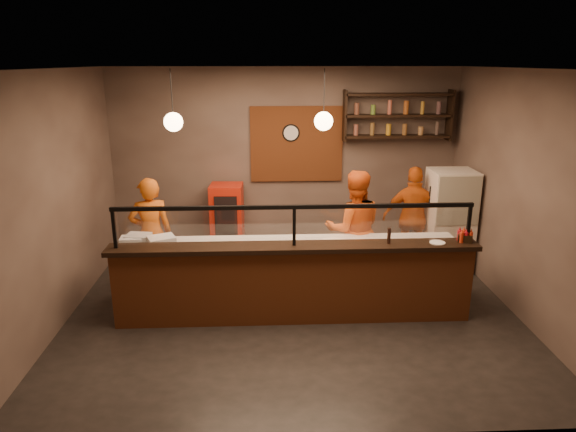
{
  "coord_description": "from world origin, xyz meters",
  "views": [
    {
      "loc": [
        -0.36,
        -6.38,
        3.29
      ],
      "look_at": [
        -0.05,
        0.3,
        1.26
      ],
      "focal_mm": 32.0,
      "sensor_mm": 36.0,
      "label": 1
    }
  ],
  "objects_px": {
    "cook_mid": "(354,229)",
    "pepper_mill": "(389,236)",
    "fridge": "(449,221)",
    "red_cooler": "(227,220)",
    "cook_right": "(414,218)",
    "condiment_caddy": "(465,238)",
    "cook_left": "(151,234)",
    "pizza_dough": "(335,243)",
    "wall_clock": "(291,133)"
  },
  "relations": [
    {
      "from": "cook_mid",
      "to": "fridge",
      "type": "relative_size",
      "value": 1.08
    },
    {
      "from": "cook_left",
      "to": "condiment_caddy",
      "type": "relative_size",
      "value": 9.56
    },
    {
      "from": "cook_left",
      "to": "red_cooler",
      "type": "xyz_separation_m",
      "value": [
        1.03,
        1.28,
        -0.21
      ]
    },
    {
      "from": "cook_mid",
      "to": "condiment_caddy",
      "type": "height_order",
      "value": "cook_mid"
    },
    {
      "from": "pizza_dough",
      "to": "wall_clock",
      "type": "bearing_deg",
      "value": 101.93
    },
    {
      "from": "cook_right",
      "to": "pepper_mill",
      "type": "height_order",
      "value": "cook_right"
    },
    {
      "from": "cook_mid",
      "to": "fridge",
      "type": "bearing_deg",
      "value": -161.16
    },
    {
      "from": "cook_left",
      "to": "pizza_dough",
      "type": "xyz_separation_m",
      "value": [
        2.63,
        -0.7,
        0.06
      ]
    },
    {
      "from": "pepper_mill",
      "to": "cook_left",
      "type": "bearing_deg",
      "value": 160.26
    },
    {
      "from": "cook_left",
      "to": "cook_right",
      "type": "xyz_separation_m",
      "value": [
        4.1,
        0.61,
        -0.0
      ]
    },
    {
      "from": "cook_mid",
      "to": "cook_right",
      "type": "xyz_separation_m",
      "value": [
        1.1,
        0.7,
        -0.05
      ]
    },
    {
      "from": "cook_right",
      "to": "red_cooler",
      "type": "distance_m",
      "value": 3.15
    },
    {
      "from": "cook_right",
      "to": "pepper_mill",
      "type": "relative_size",
      "value": 8.22
    },
    {
      "from": "cook_mid",
      "to": "pizza_dough",
      "type": "xyz_separation_m",
      "value": [
        -0.37,
        -0.61,
        0.01
      ]
    },
    {
      "from": "fridge",
      "to": "red_cooler",
      "type": "distance_m",
      "value": 3.71
    },
    {
      "from": "cook_mid",
      "to": "cook_right",
      "type": "bearing_deg",
      "value": -148.18
    },
    {
      "from": "cook_right",
      "to": "pizza_dough",
      "type": "bearing_deg",
      "value": 51.86
    },
    {
      "from": "cook_left",
      "to": "cook_mid",
      "type": "height_order",
      "value": "cook_mid"
    },
    {
      "from": "wall_clock",
      "to": "cook_mid",
      "type": "xyz_separation_m",
      "value": [
        0.85,
        -1.67,
        -1.21
      ]
    },
    {
      "from": "wall_clock",
      "to": "cook_left",
      "type": "bearing_deg",
      "value": -143.59
    },
    {
      "from": "wall_clock",
      "to": "red_cooler",
      "type": "relative_size",
      "value": 0.24
    },
    {
      "from": "cook_right",
      "to": "pizza_dough",
      "type": "height_order",
      "value": "cook_right"
    },
    {
      "from": "cook_left",
      "to": "wall_clock",
      "type": "bearing_deg",
      "value": -160.62
    },
    {
      "from": "fridge",
      "to": "red_cooler",
      "type": "height_order",
      "value": "fridge"
    },
    {
      "from": "pizza_dough",
      "to": "pepper_mill",
      "type": "distance_m",
      "value": 0.82
    },
    {
      "from": "red_cooler",
      "to": "pizza_dough",
      "type": "height_order",
      "value": "red_cooler"
    },
    {
      "from": "cook_right",
      "to": "condiment_caddy",
      "type": "bearing_deg",
      "value": 104.92
    },
    {
      "from": "cook_left",
      "to": "cook_mid",
      "type": "relative_size",
      "value": 0.95
    },
    {
      "from": "cook_left",
      "to": "red_cooler",
      "type": "distance_m",
      "value": 1.65
    },
    {
      "from": "pepper_mill",
      "to": "red_cooler",
      "type": "bearing_deg",
      "value": 132.32
    },
    {
      "from": "fridge",
      "to": "condiment_caddy",
      "type": "bearing_deg",
      "value": -103.68
    },
    {
      "from": "fridge",
      "to": "wall_clock",
      "type": "bearing_deg",
      "value": 156.51
    },
    {
      "from": "condiment_caddy",
      "to": "cook_left",
      "type": "bearing_deg",
      "value": 164.97
    },
    {
      "from": "wall_clock",
      "to": "red_cooler",
      "type": "distance_m",
      "value": 1.87
    },
    {
      "from": "wall_clock",
      "to": "cook_left",
      "type": "xyz_separation_m",
      "value": [
        -2.15,
        -1.59,
        -1.26
      ]
    },
    {
      "from": "cook_left",
      "to": "pepper_mill",
      "type": "xyz_separation_m",
      "value": [
        3.26,
        -1.17,
        0.32
      ]
    },
    {
      "from": "fridge",
      "to": "pepper_mill",
      "type": "xyz_separation_m",
      "value": [
        -1.39,
        -1.67,
        0.34
      ]
    },
    {
      "from": "cook_right",
      "to": "condiment_caddy",
      "type": "xyz_separation_m",
      "value": [
        0.15,
        -1.75,
        0.27
      ]
    },
    {
      "from": "pizza_dough",
      "to": "pepper_mill",
      "type": "height_order",
      "value": "pepper_mill"
    },
    {
      "from": "cook_right",
      "to": "cook_left",
      "type": "bearing_deg",
      "value": 18.52
    },
    {
      "from": "cook_mid",
      "to": "condiment_caddy",
      "type": "relative_size",
      "value": 10.1
    },
    {
      "from": "cook_left",
      "to": "cook_mid",
      "type": "xyz_separation_m",
      "value": [
        3.0,
        -0.09,
        0.05
      ]
    },
    {
      "from": "cook_right",
      "to": "fridge",
      "type": "relative_size",
      "value": 1.02
    },
    {
      "from": "wall_clock",
      "to": "pepper_mill",
      "type": "distance_m",
      "value": 3.11
    },
    {
      "from": "cook_mid",
      "to": "condiment_caddy",
      "type": "bearing_deg",
      "value": 139.16
    },
    {
      "from": "cook_left",
      "to": "fridge",
      "type": "relative_size",
      "value": 1.03
    },
    {
      "from": "cook_left",
      "to": "condiment_caddy",
      "type": "bearing_deg",
      "value": 147.95
    },
    {
      "from": "cook_mid",
      "to": "pepper_mill",
      "type": "bearing_deg",
      "value": 102.56
    },
    {
      "from": "cook_left",
      "to": "cook_right",
      "type": "distance_m",
      "value": 4.15
    },
    {
      "from": "cook_left",
      "to": "pepper_mill",
      "type": "distance_m",
      "value": 3.47
    }
  ]
}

